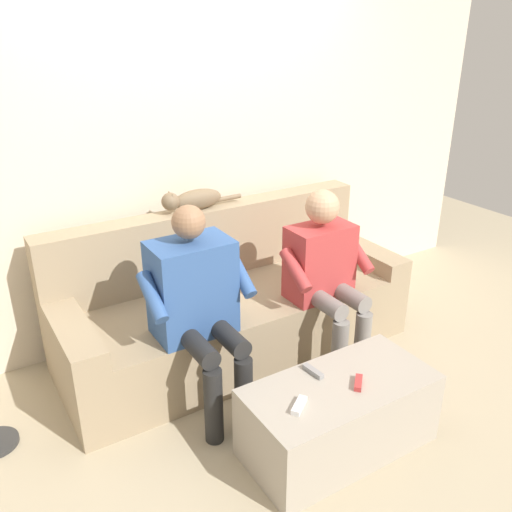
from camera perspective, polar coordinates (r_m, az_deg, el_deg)
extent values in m
plane|color=tan|center=(3.24, 4.22, -15.57)|extent=(8.00, 8.00, 0.00)
cube|color=beige|center=(3.69, -6.89, 11.07)|extent=(5.15, 0.06, 2.51)
cube|color=#9E896B|center=(3.53, -1.40, -7.59)|extent=(1.90, 0.68, 0.44)
cube|color=#9E896B|center=(3.75, -4.76, -1.52)|extent=(2.27, 0.18, 0.92)
cube|color=#9E896B|center=(4.06, 11.42, -2.72)|extent=(0.19, 0.68, 0.56)
cube|color=#9E896B|center=(3.19, -18.15, -11.41)|extent=(0.19, 0.68, 0.56)
cube|color=#A89E8E|center=(2.90, 8.72, -16.27)|extent=(0.97, 0.48, 0.40)
cube|color=#B23838|center=(3.37, 6.72, -0.59)|extent=(0.40, 0.24, 0.47)
sphere|color=tan|center=(3.24, 7.02, 5.18)|extent=(0.21, 0.21, 0.21)
cylinder|color=gray|center=(3.39, 9.55, -4.02)|extent=(0.11, 0.34, 0.11)
cylinder|color=gray|center=(3.28, 7.15, -4.81)|extent=(0.11, 0.34, 0.11)
cylinder|color=gray|center=(3.42, 11.10, -9.19)|extent=(0.10, 0.10, 0.44)
cylinder|color=gray|center=(3.31, 8.75, -10.14)|extent=(0.10, 0.10, 0.44)
cylinder|color=#B23838|center=(3.45, 10.72, 0.29)|extent=(0.08, 0.27, 0.22)
cylinder|color=#B23838|center=(3.17, 4.21, -1.51)|extent=(0.08, 0.27, 0.22)
cube|color=#335693|center=(2.96, -6.76, -3.36)|extent=(0.44, 0.28, 0.54)
sphere|color=#936B4C|center=(2.81, -7.13, 3.58)|extent=(0.18, 0.18, 0.18)
cylinder|color=black|center=(2.95, -3.31, -8.17)|extent=(0.11, 0.39, 0.11)
cylinder|color=black|center=(2.88, -6.50, -9.12)|extent=(0.11, 0.39, 0.11)
cylinder|color=black|center=(2.97, -1.32, -14.38)|extent=(0.10, 0.10, 0.44)
cylinder|color=black|center=(2.90, -4.50, -15.49)|extent=(0.10, 0.10, 0.44)
cylinder|color=#335693|center=(2.98, -1.68, -1.91)|extent=(0.08, 0.27, 0.22)
cylinder|color=#335693|center=(2.79, -10.89, -4.26)|extent=(0.08, 0.27, 0.22)
ellipsoid|color=#756047|center=(3.52, -6.16, 5.96)|extent=(0.33, 0.11, 0.13)
sphere|color=#756047|center=(3.45, -9.02, 5.69)|extent=(0.11, 0.11, 0.11)
cone|color=#756047|center=(3.46, -9.17, 6.54)|extent=(0.04, 0.04, 0.03)
cone|color=#756047|center=(3.41, -8.79, 6.31)|extent=(0.04, 0.04, 0.03)
cylinder|color=#756047|center=(3.63, -2.91, 6.15)|extent=(0.18, 0.03, 0.03)
cube|color=#B73333|center=(2.77, 10.75, -13.00)|extent=(0.11, 0.11, 0.03)
cube|color=gray|center=(2.81, 6.06, -12.01)|extent=(0.04, 0.13, 0.03)
cube|color=white|center=(2.60, 4.58, -15.45)|extent=(0.13, 0.11, 0.03)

